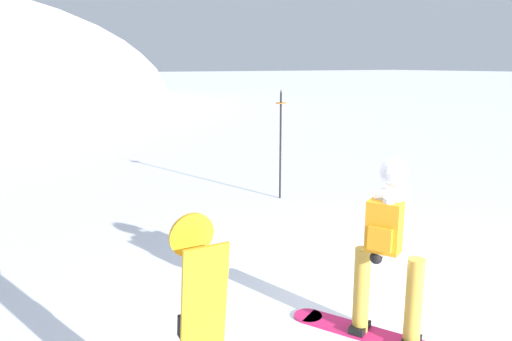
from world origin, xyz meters
name	(u,v)px	position (x,y,z in m)	size (l,w,h in m)	color
ground_plane	(432,324)	(0.00, 0.00, 0.00)	(300.00, 300.00, 0.00)	white
snowboarder_main	(389,247)	(-0.63, 0.02, 0.92)	(1.02, 1.65, 1.71)	#D11E5B
piste_marker_near	(281,137)	(1.23, 4.67, 1.17)	(0.20, 0.20, 2.05)	black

